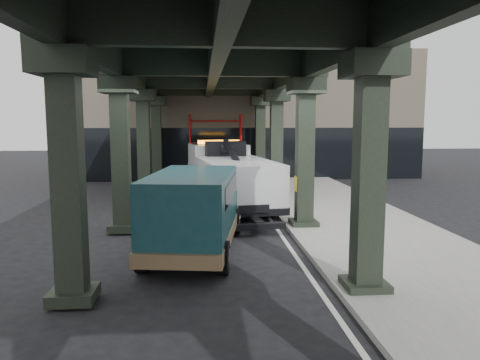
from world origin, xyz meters
name	(u,v)px	position (x,y,z in m)	size (l,w,h in m)	color
ground	(230,246)	(0.00, 0.00, 0.00)	(90.00, 90.00, 0.00)	black
sidewalk	(358,226)	(4.50, 2.00, 0.07)	(5.00, 40.00, 0.15)	gray
lane_stripe	(277,229)	(1.70, 2.00, 0.01)	(0.12, 38.00, 0.01)	silver
viaduct	(214,63)	(-0.40, 2.00, 5.46)	(7.40, 32.00, 6.40)	black
building	(241,115)	(2.00, 20.00, 4.00)	(22.00, 10.00, 8.00)	#C6B793
scaffolding	(215,146)	(0.00, 14.64, 2.11)	(3.08, 0.88, 4.00)	red
tow_truck	(227,174)	(0.25, 6.27, 1.41)	(3.65, 9.07, 2.90)	black
towed_van	(194,210)	(-1.03, -0.57, 1.21)	(2.90, 5.81, 2.26)	#123B42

